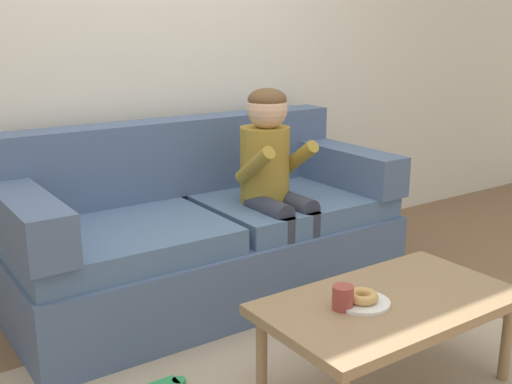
% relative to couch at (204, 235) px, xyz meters
% --- Properties ---
extents(ground, '(10.00, 10.00, 0.00)m').
position_rel_couch_xyz_m(ground, '(-0.09, -0.84, -0.34)').
color(ground, brown).
extents(wall_back, '(8.00, 0.10, 2.80)m').
position_rel_couch_xyz_m(wall_back, '(-0.09, 0.56, 1.06)').
color(wall_back, silver).
rests_on(wall_back, ground).
extents(couch, '(2.02, 0.90, 0.91)m').
position_rel_couch_xyz_m(couch, '(0.00, 0.00, 0.00)').
color(couch, slate).
rests_on(couch, ground).
extents(coffee_table, '(1.01, 0.57, 0.40)m').
position_rel_couch_xyz_m(coffee_table, '(0.13, -1.20, 0.02)').
color(coffee_table, '#937551').
rests_on(coffee_table, ground).
extents(person_child, '(0.34, 0.58, 1.10)m').
position_rel_couch_xyz_m(person_child, '(0.31, -0.20, 0.33)').
color(person_child, olive).
rests_on(person_child, ground).
extents(plate, '(0.21, 0.21, 0.01)m').
position_rel_couch_xyz_m(plate, '(0.01, -1.18, 0.07)').
color(plate, white).
rests_on(plate, coffee_table).
extents(donut, '(0.17, 0.17, 0.04)m').
position_rel_couch_xyz_m(donut, '(0.01, -1.18, 0.09)').
color(donut, tan).
rests_on(donut, plate).
extents(mug, '(0.08, 0.08, 0.09)m').
position_rel_couch_xyz_m(mug, '(-0.08, -1.16, 0.11)').
color(mug, '#993D38').
rests_on(mug, coffee_table).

